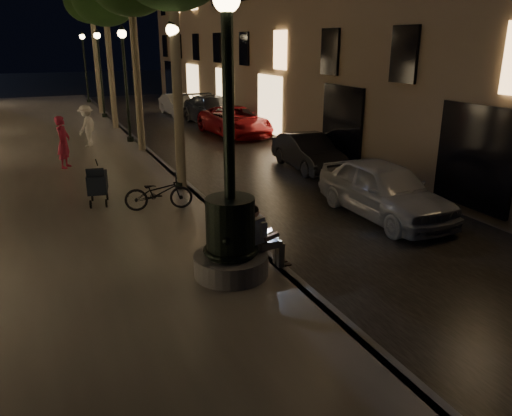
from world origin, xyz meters
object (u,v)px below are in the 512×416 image
fountain_lamppost (230,224)px  bicycle (159,193)px  tree_third (105,1)px  lamp_curb_a (175,84)px  car_rear (213,110)px  lamp_curb_b (125,69)px  pedestrian_red (63,142)px  car_second (308,152)px  seated_man_laptop (261,235)px  pedestrian_white (87,126)px  stroller (97,183)px  car_fifth (178,105)px  tree_far (91,3)px  lamp_curb_c (100,62)px  lamp_curb_d (84,58)px  car_third (235,121)px  car_front (384,190)px

fountain_lamppost → bicycle: size_ratio=3.01×
tree_third → bicycle: bearing=-94.3°
lamp_curb_a → car_rear: lamp_curb_a is taller
lamp_curb_b → pedestrian_red: (-2.92, -3.91, -2.15)m
car_second → seated_man_laptop: bearing=-121.6°
pedestrian_white → bicycle: bearing=38.6°
stroller → car_fifth: (6.88, 17.12, -0.16)m
lamp_curb_b → bicycle: bearing=-96.1°
seated_man_laptop → tree_third: tree_third is taller
tree_far → bicycle: 20.55m
pedestrian_red → fountain_lamppost: bearing=-142.6°
tree_far → pedestrian_white: 11.79m
fountain_lamppost → lamp_curb_c: fountain_lamppost is taller
fountain_lamppost → car_second: 9.21m
lamp_curb_d → car_fifth: 9.11m
seated_man_laptop → lamp_curb_a: (0.09, 6.00, 2.34)m
tree_far → car_fifth: (4.38, -1.50, -5.80)m
tree_far → stroller: tree_far is taller
lamp_curb_b → lamp_curb_c: bearing=90.0°
tree_far → lamp_curb_c: size_ratio=1.56×
car_fifth → stroller: bearing=-114.1°
lamp_curb_b → bicycle: size_ratio=2.78×
car_third → pedestrian_red: pedestrian_red is taller
tree_far → lamp_curb_b: 10.50m
car_front → car_rear: (0.98, 16.21, 0.03)m
tree_third → car_second: 13.12m
lamp_curb_d → bicycle: lamp_curb_d is taller
seated_man_laptop → stroller: bearing=113.4°
tree_third → car_front: size_ratio=1.68×
pedestrian_white → tree_third: bearing=-168.4°
fountain_lamppost → tree_far: bearing=88.1°
fountain_lamppost → pedestrian_red: bearing=102.4°
car_front → pedestrian_white: size_ratio=2.53×
tree_far → lamp_curb_d: tree_far is taller
tree_far → car_fifth: bearing=-18.9°
tree_far → lamp_curb_c: bearing=-92.3°
tree_far → lamp_curb_a: 18.28m
car_fifth → bicycle: car_fifth is taller
pedestrian_white → lamp_curb_a: bearing=47.1°
tree_third → lamp_curb_b: 4.94m
lamp_curb_c → lamp_curb_a: bearing=-90.0°
lamp_curb_d → pedestrian_red: bearing=-98.3°
stroller → pedestrian_white: size_ratio=0.70×
tree_third → lamp_curb_c: tree_third is taller
car_front → tree_far: bearing=100.8°
tree_far → car_third: bearing=-61.8°
tree_third → lamp_curb_d: bearing=90.0°
lamp_curb_c → car_front: 20.65m
tree_third → pedestrian_white: bearing=-112.4°
seated_man_laptop → bicycle: (-0.95, 4.31, -0.24)m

